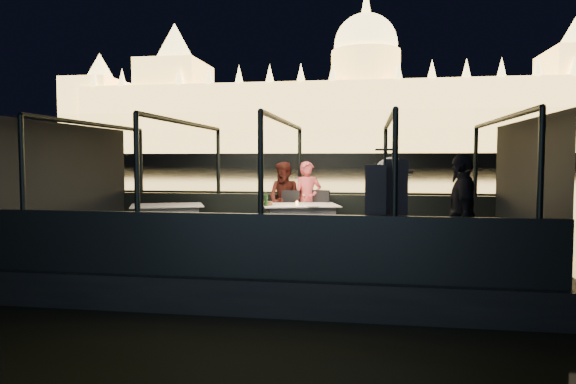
% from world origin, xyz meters
% --- Properties ---
extents(river_water, '(500.00, 500.00, 0.00)m').
position_xyz_m(river_water, '(0.00, 80.00, 0.00)').
color(river_water, black).
rests_on(river_water, ground).
extents(boat_hull, '(8.60, 4.40, 1.00)m').
position_xyz_m(boat_hull, '(0.00, 0.00, 0.00)').
color(boat_hull, black).
rests_on(boat_hull, river_water).
extents(boat_deck, '(8.00, 4.00, 0.04)m').
position_xyz_m(boat_deck, '(0.00, 0.00, 0.48)').
color(boat_deck, black).
rests_on(boat_deck, boat_hull).
extents(gunwale_port, '(8.00, 0.08, 0.90)m').
position_xyz_m(gunwale_port, '(0.00, 2.00, 0.95)').
color(gunwale_port, black).
rests_on(gunwale_port, boat_deck).
extents(gunwale_starboard, '(8.00, 0.08, 0.90)m').
position_xyz_m(gunwale_starboard, '(0.00, -2.00, 0.95)').
color(gunwale_starboard, black).
rests_on(gunwale_starboard, boat_deck).
extents(cabin_glass_port, '(8.00, 0.02, 1.40)m').
position_xyz_m(cabin_glass_port, '(0.00, 2.00, 2.10)').
color(cabin_glass_port, '#99B2B2').
rests_on(cabin_glass_port, gunwale_port).
extents(cabin_glass_starboard, '(8.00, 0.02, 1.40)m').
position_xyz_m(cabin_glass_starboard, '(0.00, -2.00, 2.10)').
color(cabin_glass_starboard, '#99B2B2').
rests_on(cabin_glass_starboard, gunwale_starboard).
extents(cabin_roof_glass, '(8.00, 4.00, 0.02)m').
position_xyz_m(cabin_roof_glass, '(0.00, 0.00, 2.80)').
color(cabin_roof_glass, '#99B2B2').
rests_on(cabin_roof_glass, boat_deck).
extents(end_wall_fore, '(0.02, 4.00, 2.30)m').
position_xyz_m(end_wall_fore, '(-4.00, 0.00, 1.65)').
color(end_wall_fore, black).
rests_on(end_wall_fore, boat_deck).
extents(end_wall_aft, '(0.02, 4.00, 2.30)m').
position_xyz_m(end_wall_aft, '(4.00, 0.00, 1.65)').
color(end_wall_aft, black).
rests_on(end_wall_aft, boat_deck).
extents(canopy_ribs, '(8.00, 4.00, 2.30)m').
position_xyz_m(canopy_ribs, '(0.00, 0.00, 1.65)').
color(canopy_ribs, black).
rests_on(canopy_ribs, boat_deck).
extents(embankment, '(400.00, 140.00, 6.00)m').
position_xyz_m(embankment, '(0.00, 210.00, 1.00)').
color(embankment, '#423D33').
rests_on(embankment, ground).
extents(parliament_building, '(220.00, 32.00, 60.00)m').
position_xyz_m(parliament_building, '(0.00, 175.00, 29.00)').
color(parliament_building, '#F2D18C').
rests_on(parliament_building, embankment).
extents(dining_table_central, '(1.67, 1.39, 0.77)m').
position_xyz_m(dining_table_central, '(0.14, 1.03, 0.89)').
color(dining_table_central, silver).
rests_on(dining_table_central, boat_deck).
extents(dining_table_aft, '(1.68, 1.47, 0.74)m').
position_xyz_m(dining_table_aft, '(-2.52, 0.85, 0.89)').
color(dining_table_aft, white).
rests_on(dining_table_aft, boat_deck).
extents(chair_port_left, '(0.60, 0.60, 0.99)m').
position_xyz_m(chair_port_left, '(-0.17, 1.48, 0.95)').
color(chair_port_left, black).
rests_on(chair_port_left, boat_deck).
extents(chair_port_right, '(0.59, 0.59, 1.01)m').
position_xyz_m(chair_port_right, '(0.45, 1.48, 0.95)').
color(chair_port_right, black).
rests_on(chair_port_right, boat_deck).
extents(coat_stand, '(0.61, 0.55, 1.83)m').
position_xyz_m(coat_stand, '(1.68, -1.75, 1.40)').
color(coat_stand, black).
rests_on(coat_stand, boat_deck).
extents(person_woman_coral, '(0.67, 0.55, 1.61)m').
position_xyz_m(person_woman_coral, '(0.20, 1.75, 1.25)').
color(person_woman_coral, '#ED565B').
rests_on(person_woman_coral, boat_deck).
extents(person_man_maroon, '(0.91, 0.80, 1.60)m').
position_xyz_m(person_man_maroon, '(-0.28, 1.75, 1.25)').
color(person_man_maroon, '#421812').
rests_on(person_man_maroon, boat_deck).
extents(passenger_stripe, '(0.92, 1.23, 1.68)m').
position_xyz_m(passenger_stripe, '(1.79, -1.30, 1.35)').
color(passenger_stripe, silver).
rests_on(passenger_stripe, boat_deck).
extents(passenger_dark, '(0.51, 1.05, 1.74)m').
position_xyz_m(passenger_dark, '(2.77, -1.35, 1.35)').
color(passenger_dark, black).
rests_on(passenger_dark, boat_deck).
extents(wine_bottle, '(0.07, 0.07, 0.26)m').
position_xyz_m(wine_bottle, '(-0.46, 0.61, 1.42)').
color(wine_bottle, '#153B16').
rests_on(wine_bottle, dining_table_central).
extents(bread_basket, '(0.22, 0.22, 0.07)m').
position_xyz_m(bread_basket, '(-0.46, 0.79, 1.31)').
color(bread_basket, brown).
rests_on(bread_basket, dining_table_central).
extents(amber_candle, '(0.07, 0.07, 0.07)m').
position_xyz_m(amber_candle, '(0.10, 0.86, 1.31)').
color(amber_candle, gold).
rests_on(amber_candle, dining_table_central).
extents(plate_near, '(0.28, 0.28, 0.01)m').
position_xyz_m(plate_near, '(0.45, 0.61, 1.27)').
color(plate_near, silver).
rests_on(plate_near, dining_table_central).
extents(plate_far, '(0.28, 0.28, 0.01)m').
position_xyz_m(plate_far, '(-0.36, 0.92, 1.27)').
color(plate_far, silver).
rests_on(plate_far, dining_table_central).
extents(wine_glass_white, '(0.07, 0.07, 0.18)m').
position_xyz_m(wine_glass_white, '(-0.46, 0.67, 1.36)').
color(wine_glass_white, white).
rests_on(wine_glass_white, dining_table_central).
extents(wine_glass_red, '(0.08, 0.08, 0.20)m').
position_xyz_m(wine_glass_red, '(0.23, 0.97, 1.36)').
color(wine_glass_red, silver).
rests_on(wine_glass_red, dining_table_central).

